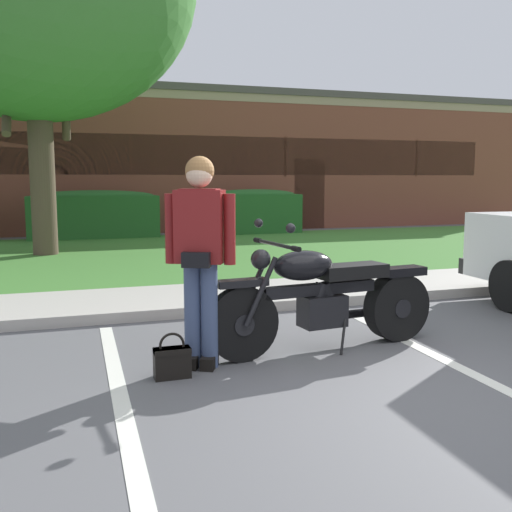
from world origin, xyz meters
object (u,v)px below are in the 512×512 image
handbag (172,360)px  hedge_center_right (253,211)px  brick_building (115,162)px  motorcycle (333,296)px  hedge_center_left (94,214)px  rider_person (200,246)px

handbag → hedge_center_right: 11.74m
brick_building → handbag: bearing=-94.1°
handbag → hedge_center_right: bearing=68.6°
hedge_center_right → motorcycle: bearing=-104.6°
hedge_center_left → hedge_center_right: (4.19, 0.00, 0.00)m
motorcycle → hedge_center_left: 10.68m
handbag → brick_building: brick_building is taller
hedge_center_right → rider_person: bearing=-110.5°
rider_person → handbag: size_ratio=4.74×
handbag → hedge_center_left: size_ratio=0.11×
rider_person → handbag: bearing=-142.9°
motorcycle → hedge_center_left: (-1.43, 10.58, 0.17)m
rider_person → handbag: 0.92m
motorcycle → hedge_center_right: size_ratio=0.89×
motorcycle → rider_person: size_ratio=1.32×
motorcycle → hedge_center_right: 10.94m
handbag → rider_person: bearing=37.1°
rider_person → handbag: rider_person is taller
rider_person → hedge_center_right: rider_person is taller
brick_building → hedge_center_left: bearing=-100.8°
motorcycle → brick_building: brick_building is taller
rider_person → brick_building: brick_building is taller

